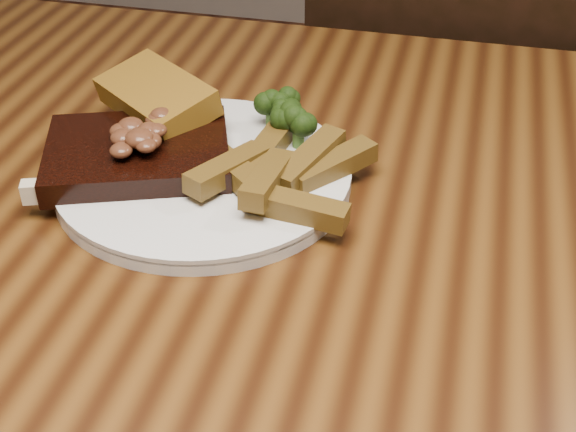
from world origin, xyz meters
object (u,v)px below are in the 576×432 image
at_px(steak, 138,154).
at_px(garlic_bread, 159,115).
at_px(plate, 204,177).
at_px(dining_table, 287,325).
at_px(chair_far, 450,154).
at_px(potato_wedges, 278,179).

relative_size(steak, garlic_bread, 1.33).
relative_size(plate, steak, 1.64).
bearing_deg(garlic_bread, plate, -8.43).
distance_m(dining_table, steak, 0.21).
relative_size(chair_far, potato_wedges, 7.85).
relative_size(chair_far, steak, 5.41).
distance_m(steak, garlic_bread, 0.07).
bearing_deg(plate, garlic_bread, 135.22).
bearing_deg(chair_far, steak, 66.40).
height_order(plate, steak, steak).
bearing_deg(dining_table, garlic_bread, 139.86).
bearing_deg(garlic_bread, chair_far, 96.21).
bearing_deg(potato_wedges, chair_far, 76.22).
xyz_separation_m(steak, potato_wedges, (0.13, -0.01, -0.00)).
bearing_deg(potato_wedges, plate, 169.29).
bearing_deg(plate, dining_table, -36.34).
distance_m(plate, steak, 0.06).
relative_size(plate, garlic_bread, 2.19).
xyz_separation_m(chair_far, plate, (-0.21, -0.55, 0.27)).
bearing_deg(garlic_bread, steak, -47.57).
height_order(chair_far, plate, chair_far).
distance_m(dining_table, garlic_bread, 0.24).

